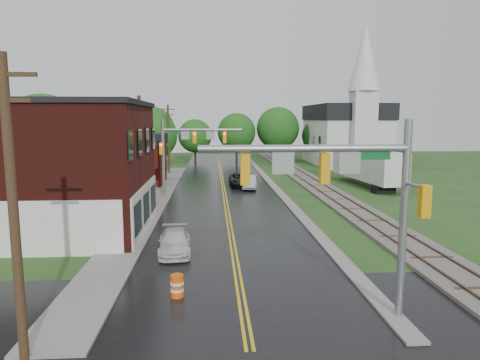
{
  "coord_description": "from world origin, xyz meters",
  "views": [
    {
      "loc": [
        -1.12,
        -12.32,
        7.2
      ],
      "look_at": [
        0.55,
        13.37,
        3.5
      ],
      "focal_mm": 32.0,
      "sensor_mm": 36.0,
      "label": 1
    }
  ],
  "objects": [
    {
      "name": "cross_road",
      "position": [
        0.0,
        2.0,
        0.0
      ],
      "size": [
        60.0,
        9.0,
        0.02
      ],
      "primitive_type": "cube",
      "color": "black",
      "rests_on": "ground"
    },
    {
      "name": "utility_pole_c",
      "position": [
        -6.8,
        44.0,
        4.72
      ],
      "size": [
        1.8,
        0.28,
        9.0
      ],
      "color": "#382616",
      "rests_on": "ground"
    },
    {
      "name": "utility_pole_a",
      "position": [
        -6.8,
        0.0,
        4.72
      ],
      "size": [
        1.8,
        0.28,
        9.0
      ],
      "color": "#382616",
      "rests_on": "ground"
    },
    {
      "name": "tree_left_c",
      "position": [
        -13.85,
        39.9,
        4.51
      ],
      "size": [
        6.0,
        6.0,
        7.65
      ],
      "color": "black",
      "rests_on": "ground"
    },
    {
      "name": "church",
      "position": [
        20.0,
        53.74,
        5.83
      ],
      "size": [
        10.4,
        18.4,
        20.0
      ],
      "color": "silver",
      "rests_on": "ground"
    },
    {
      "name": "suv_dark",
      "position": [
        1.92,
        33.06,
        0.7
      ],
      "size": [
        2.42,
        5.06,
        1.39
      ],
      "primitive_type": "imported",
      "rotation": [
        0.0,
        0.0,
        0.02
      ],
      "color": "black",
      "rests_on": "ground"
    },
    {
      "name": "main_road",
      "position": [
        0.0,
        30.0,
        0.0
      ],
      "size": [
        10.0,
        90.0,
        0.02
      ],
      "primitive_type": "cube",
      "color": "black",
      "rests_on": "ground"
    },
    {
      "name": "darkred_building",
      "position": [
        -10.0,
        35.0,
        2.2
      ],
      "size": [
        7.0,
        6.0,
        4.4
      ],
      "primitive_type": "cube",
      "color": "#3F0F0C",
      "rests_on": "ground"
    },
    {
      "name": "tree_left_b",
      "position": [
        -17.85,
        31.9,
        5.72
      ],
      "size": [
        7.6,
        7.6,
        9.69
      ],
      "color": "black",
      "rests_on": "ground"
    },
    {
      "name": "traffic_signal_far",
      "position": [
        -3.47,
        27.0,
        4.97
      ],
      "size": [
        7.34,
        0.43,
        7.2
      ],
      "color": "gray",
      "rests_on": "ground"
    },
    {
      "name": "construction_barrel",
      "position": [
        -2.6,
        4.35,
        0.47
      ],
      "size": [
        0.56,
        0.56,
        0.94
      ],
      "primitive_type": "cylinder",
      "rotation": [
        0.0,
        0.0,
        -0.06
      ],
      "color": "#EB530A",
      "rests_on": "ground"
    },
    {
      "name": "railroad",
      "position": [
        10.0,
        35.0,
        0.11
      ],
      "size": [
        3.2,
        80.0,
        0.3
      ],
      "color": "#59544C",
      "rests_on": "ground"
    },
    {
      "name": "ground",
      "position": [
        0.0,
        0.0,
        0.0
      ],
      "size": [
        160.0,
        160.0,
        0.0
      ],
      "primitive_type": "plane",
      "color": "#24451A",
      "rests_on": "ground"
    },
    {
      "name": "sedan_silver",
      "position": [
        2.61,
        31.28,
        0.68
      ],
      "size": [
        1.67,
        4.22,
        1.37
      ],
      "primitive_type": "imported",
      "rotation": [
        0.0,
        0.0,
        -0.06
      ],
      "color": "#B6B6BB",
      "rests_on": "ground"
    },
    {
      "name": "sidewalk_left",
      "position": [
        -6.2,
        25.0,
        0.0
      ],
      "size": [
        2.4,
        50.0,
        0.12
      ],
      "primitive_type": "cube",
      "color": "gray",
      "rests_on": "ground"
    },
    {
      "name": "brick_building",
      "position": [
        -12.48,
        15.0,
        4.15
      ],
      "size": [
        14.3,
        10.3,
        8.3
      ],
      "color": "#47130F",
      "rests_on": "ground"
    },
    {
      "name": "pickup_white",
      "position": [
        -3.2,
        10.21,
        0.59
      ],
      "size": [
        1.95,
        4.2,
        1.19
      ],
      "primitive_type": "imported",
      "rotation": [
        0.0,
        0.0,
        0.07
      ],
      "color": "silver",
      "rests_on": "ground"
    },
    {
      "name": "semi_trailer",
      "position": [
        15.48,
        32.31,
        2.32
      ],
      "size": [
        4.02,
        12.66,
        3.91
      ],
      "color": "black",
      "rests_on": "ground"
    },
    {
      "name": "utility_pole_b",
      "position": [
        -6.8,
        22.0,
        4.72
      ],
      "size": [
        1.8,
        0.28,
        9.0
      ],
      "color": "#382616",
      "rests_on": "ground"
    },
    {
      "name": "tree_left_e",
      "position": [
        -8.85,
        45.9,
        4.81
      ],
      "size": [
        6.4,
        6.4,
        8.16
      ],
      "color": "black",
      "rests_on": "ground"
    },
    {
      "name": "curb_right",
      "position": [
        5.4,
        35.0,
        0.0
      ],
      "size": [
        0.8,
        70.0,
        0.12
      ],
      "primitive_type": "cube",
      "color": "gray",
      "rests_on": "ground"
    },
    {
      "name": "traffic_signal_near",
      "position": [
        3.47,
        2.0,
        4.97
      ],
      "size": [
        7.34,
        0.3,
        7.2
      ],
      "color": "gray",
      "rests_on": "ground"
    },
    {
      "name": "yellow_house",
      "position": [
        -11.0,
        26.0,
        3.2
      ],
      "size": [
        8.0,
        7.0,
        6.4
      ],
      "primitive_type": "cube",
      "color": "tan",
      "rests_on": "ground"
    }
  ]
}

